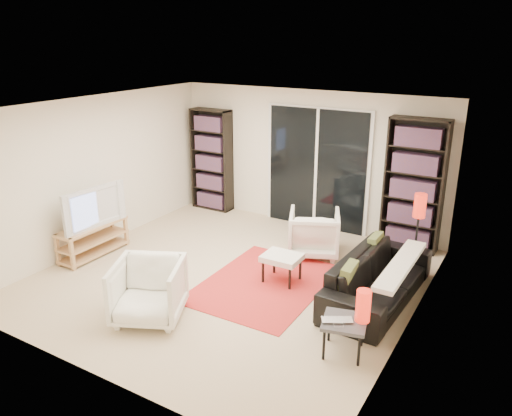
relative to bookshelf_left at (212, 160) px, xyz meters
The scene contains 20 objects.
floor 3.19m from the bookshelf_left, 50.10° to the right, with size 5.00×5.00×0.00m, color beige.
wall_back 1.97m from the bookshelf_left, ahead, with size 5.00×0.02×2.40m, color white.
wall_front 5.22m from the bookshelf_left, 68.02° to the right, with size 5.00×0.02×2.40m, color white.
wall_left 2.41m from the bookshelf_left, 103.27° to the right, with size 0.02×5.00×2.40m, color white.
wall_right 5.03m from the bookshelf_left, 27.66° to the right, with size 0.02×5.00×2.40m, color white.
ceiling 3.36m from the bookshelf_left, 50.10° to the right, with size 5.00×5.00×0.02m, color white.
sliding_door 2.16m from the bookshelf_left, ahead, with size 1.92×0.08×2.16m.
bookshelf_left is the anchor object (origin of this frame).
bookshelf_right 3.85m from the bookshelf_left, ahead, with size 0.90×0.30×2.10m.
tv_stand 2.88m from the bookshelf_left, 96.19° to the right, with size 0.37×1.16×0.50m.
tv 2.80m from the bookshelf_left, 95.78° to the right, with size 1.08×0.14×0.62m, color black.
rug 3.48m from the bookshelf_left, 42.46° to the right, with size 1.54×2.09×0.01m, color red.
sofa 4.42m from the bookshelf_left, 25.45° to the right, with size 2.07×0.81×0.61m, color black.
armchair_back 2.88m from the bookshelf_left, 20.63° to the right, with size 0.76×0.78×0.71m, color white.
armchair_front 4.15m from the bookshelf_left, 65.45° to the right, with size 0.79×0.81×0.74m, color white.
ottoman 3.41m from the bookshelf_left, 38.08° to the right, with size 0.52×0.43×0.40m.
side_table 5.14m from the bookshelf_left, 38.69° to the right, with size 0.55×0.55×0.40m.
laptop 5.17m from the bookshelf_left, 39.84° to the right, with size 0.33×0.21×0.03m, color silver.
table_lamp 5.19m from the bookshelf_left, 36.78° to the right, with size 0.16×0.16×0.36m, color red.
floor_lamp 4.28m from the bookshelf_left, 13.02° to the right, with size 0.19×0.19×1.23m.
Camera 1 is at (3.57, -5.31, 3.29)m, focal length 35.00 mm.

